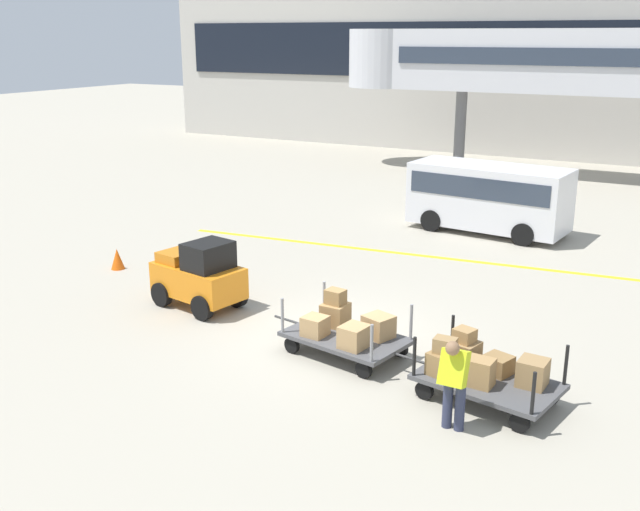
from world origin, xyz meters
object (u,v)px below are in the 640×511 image
at_px(baggage_cart_middle, 482,370).
at_px(baggage_handler, 454,380).
at_px(safety_cone_near, 117,259).
at_px(baggage_cart_lead, 346,329).
at_px(baggage_tug, 199,275).
at_px(shuttle_van, 489,193).

xyz_separation_m(baggage_cart_middle, baggage_handler, (-0.10, -1.26, 0.34)).
distance_m(baggage_cart_middle, baggage_handler, 1.31).
distance_m(baggage_handler, safety_cone_near, 11.16).
relative_size(baggage_cart_lead, baggage_handler, 1.97).
relative_size(baggage_cart_lead, baggage_cart_middle, 1.00).
xyz_separation_m(baggage_cart_lead, safety_cone_near, (-7.75, 2.00, -0.24)).
distance_m(baggage_cart_lead, safety_cone_near, 8.00).
relative_size(baggage_tug, baggage_cart_lead, 0.74).
xyz_separation_m(baggage_tug, baggage_cart_middle, (6.92, -1.30, -0.23)).
xyz_separation_m(baggage_tug, shuttle_van, (3.86, 9.64, 0.48)).
distance_m(shuttle_van, safety_cone_near, 11.31).
distance_m(baggage_tug, shuttle_van, 10.39).
bearing_deg(baggage_handler, shuttle_van, 103.66).
xyz_separation_m(baggage_tug, baggage_cart_lead, (4.09, -0.76, -0.24)).
height_order(baggage_cart_lead, baggage_handler, baggage_handler).
bearing_deg(baggage_handler, baggage_tug, 159.46).
distance_m(baggage_tug, baggage_cart_middle, 7.04).
distance_m(baggage_tug, baggage_handler, 7.28).
bearing_deg(safety_cone_near, baggage_tug, -18.69).
bearing_deg(baggage_tug, baggage_cart_lead, -10.59).
height_order(baggage_cart_lead, safety_cone_near, baggage_cart_lead).
height_order(baggage_handler, shuttle_van, shuttle_van).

